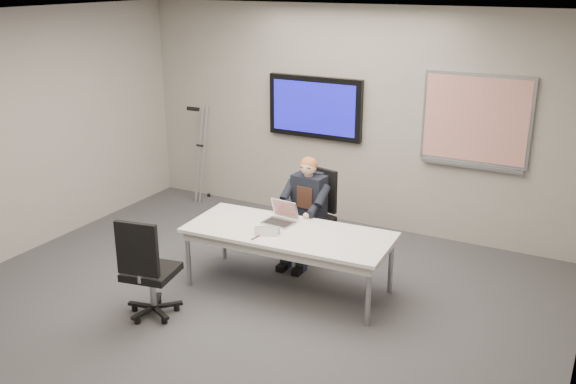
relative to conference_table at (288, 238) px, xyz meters
The scene contains 13 objects.
floor 1.09m from the conference_table, 102.72° to the right, with size 6.00×6.00×0.02m, color #343436.
ceiling 2.41m from the conference_table, 102.72° to the right, with size 6.00×6.00×0.02m, color white.
wall_back 2.26m from the conference_table, 95.56° to the left, with size 6.00×0.02×2.80m, color gray.
conference_table is the anchor object (origin of this frame).
tv_display 2.35m from the conference_table, 109.03° to the left, with size 1.30×0.09×0.80m.
whiteboard 2.64m from the conference_table, 56.91° to the left, with size 1.25×0.08×1.10m.
office_chair_far 0.94m from the conference_table, 100.11° to the left, with size 0.59×0.59×1.02m.
office_chair_near 1.47m from the conference_table, 128.08° to the right, with size 0.58×0.58×1.04m.
seated_person 0.68m from the conference_table, 104.44° to the left, with size 0.39×0.67×1.21m.
crutch 3.06m from the conference_table, 142.24° to the left, with size 0.19×0.37×1.43m, color #ABAEB3, non-canonical shape.
laptop 0.29m from the conference_table, 135.35° to the left, with size 0.34×0.33×0.22m.
name_tent 0.27m from the conference_table, 124.73° to the right, with size 0.24×0.07×0.10m, color silver, non-canonical shape.
pen 0.39m from the conference_table, 121.65° to the right, with size 0.01×0.01×0.13m, color black.
Camera 1 is at (3.06, -4.44, 3.16)m, focal length 40.00 mm.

